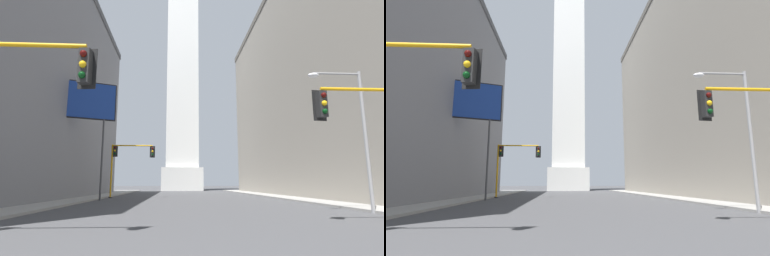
{
  "view_description": "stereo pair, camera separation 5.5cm",
  "coord_description": "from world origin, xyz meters",
  "views": [
    {
      "loc": [
        -1.54,
        -2.36,
        1.55
      ],
      "look_at": [
        1.19,
        46.67,
        10.68
      ],
      "focal_mm": 28.0,
      "sensor_mm": 36.0,
      "label": 1
    },
    {
      "loc": [
        -1.48,
        -2.37,
        1.55
      ],
      "look_at": [
        1.19,
        46.67,
        10.68
      ],
      "focal_mm": 28.0,
      "sensor_mm": 36.0,
      "label": 2
    }
  ],
  "objects": [
    {
      "name": "sidewalk_right",
      "position": [
        11.5,
        24.02,
        0.07
      ],
      "size": [
        5.0,
        80.06,
        0.15
      ],
      "primitive_type": "cube",
      "color": "gray",
      "rests_on": "ground_plane"
    },
    {
      "name": "billboard_sign",
      "position": [
        -10.66,
        25.84,
        9.15
      ],
      "size": [
        6.34,
        2.44,
        11.32
      ],
      "color": "#3F3F42",
      "rests_on": "ground_plane"
    },
    {
      "name": "sidewalk_left",
      "position": [
        -11.5,
        24.02,
        0.07
      ],
      "size": [
        5.0,
        80.06,
        0.15
      ],
      "primitive_type": "cube",
      "color": "gray",
      "rests_on": "ground_plane"
    },
    {
      "name": "traffic_light_mid_left",
      "position": [
        -7.02,
        31.63,
        4.48
      ],
      "size": [
        4.96,
        0.52,
        5.88
      ],
      "color": "orange",
      "rests_on": "ground_plane"
    },
    {
      "name": "obelisk",
      "position": [
        0.0,
        66.72,
        29.24
      ],
      "size": [
        9.06,
        9.06,
        60.95
      ],
      "color": "silver",
      "rests_on": "ground_plane"
    },
    {
      "name": "building_right",
      "position": [
        22.61,
        31.57,
        14.62
      ],
      "size": [
        22.04,
        57.76,
        29.23
      ],
      "color": "gray",
      "rests_on": "ground_plane"
    },
    {
      "name": "street_lamp",
      "position": [
        8.49,
        13.47,
        4.9
      ],
      "size": [
        3.13,
        0.36,
        7.91
      ],
      "color": "gray",
      "rests_on": "ground_plane"
    }
  ]
}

